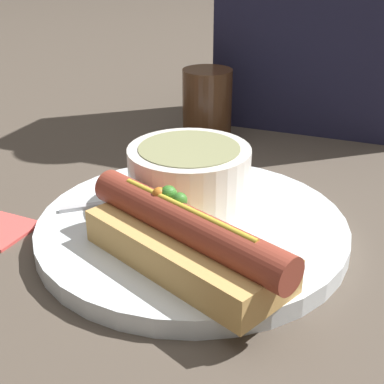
{
  "coord_description": "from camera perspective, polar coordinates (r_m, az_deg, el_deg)",
  "views": [
    {
      "loc": [
        0.16,
        -0.41,
        0.26
      ],
      "look_at": [
        0.0,
        0.0,
        0.05
      ],
      "focal_mm": 50.0,
      "sensor_mm": 36.0,
      "label": 1
    }
  ],
  "objects": [
    {
      "name": "drinking_glass",
      "position": [
        0.75,
        1.62,
        9.32
      ],
      "size": [
        0.07,
        0.07,
        0.1
      ],
      "color": "#4C2D19",
      "rests_on": "ground_plane"
    },
    {
      "name": "hot_dog",
      "position": [
        0.43,
        -0.66,
        -5.17
      ],
      "size": [
        0.2,
        0.14,
        0.06
      ],
      "rotation": [
        0.0,
        0.0,
        -0.41
      ],
      "color": "tan",
      "rests_on": "dinner_plate"
    },
    {
      "name": "spoon",
      "position": [
        0.55,
        -2.94,
        -0.29
      ],
      "size": [
        0.12,
        0.1,
        0.01
      ],
      "rotation": [
        0.0,
        0.0,
        0.69
      ],
      "color": "#B7B7BC",
      "rests_on": "dinner_plate"
    },
    {
      "name": "dinner_plate",
      "position": [
        0.51,
        0.0,
        -3.88
      ],
      "size": [
        0.29,
        0.29,
        0.02
      ],
      "color": "white",
      "rests_on": "ground_plane"
    },
    {
      "name": "soup_bowl",
      "position": [
        0.53,
        -0.3,
        2.13
      ],
      "size": [
        0.12,
        0.12,
        0.06
      ],
      "color": "silver",
      "rests_on": "dinner_plate"
    },
    {
      "name": "ground_plane",
      "position": [
        0.51,
        0.0,
        -4.74
      ],
      "size": [
        4.0,
        4.0,
        0.0
      ],
      "primitive_type": "plane",
      "color": "#4C4238"
    }
  ]
}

